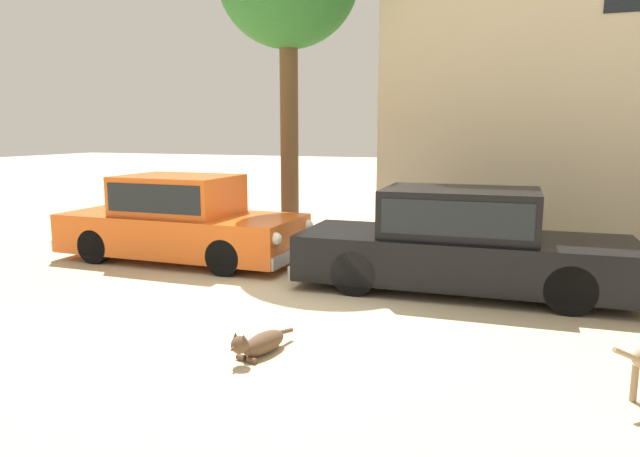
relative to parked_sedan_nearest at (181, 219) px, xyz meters
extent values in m
plane|color=#CCB78E|center=(2.91, -1.14, -0.74)|extent=(80.00, 80.00, 0.00)
cube|color=#D15619|center=(0.01, 0.00, -0.25)|extent=(4.30, 1.77, 0.68)
cube|color=#D15619|center=(-0.03, 0.00, 0.43)|extent=(1.98, 1.50, 0.68)
cube|color=black|center=(-0.03, 0.00, 0.44)|extent=(1.83, 1.52, 0.48)
cube|color=#999BA0|center=(2.13, 0.02, -0.48)|extent=(0.14, 1.69, 0.20)
cube|color=#999BA0|center=(-2.11, -0.02, -0.48)|extent=(0.14, 1.69, 0.20)
sphere|color=silver|center=(2.15, 0.70, -0.10)|extent=(0.20, 0.20, 0.20)
sphere|color=silver|center=(2.17, -0.66, -0.10)|extent=(0.20, 0.20, 0.20)
cube|color=red|center=(-2.11, 0.72, -0.08)|extent=(0.04, 0.18, 0.18)
cube|color=red|center=(-2.10, -0.76, -0.08)|extent=(0.04, 0.18, 0.18)
cylinder|color=black|center=(1.29, 0.78, -0.44)|extent=(0.60, 0.21, 0.60)
cylinder|color=black|center=(1.30, -0.75, -0.44)|extent=(0.60, 0.21, 0.60)
cylinder|color=black|center=(-1.28, 0.75, -0.44)|extent=(0.60, 0.21, 0.60)
cylinder|color=black|center=(-1.26, -0.78, -0.44)|extent=(0.60, 0.21, 0.60)
cube|color=black|center=(4.95, -0.26, -0.26)|extent=(4.75, 1.90, 0.66)
cube|color=black|center=(4.90, -0.26, 0.40)|extent=(2.21, 1.55, 0.67)
cube|color=black|center=(4.90, -0.26, 0.41)|extent=(2.04, 1.57, 0.47)
cube|color=#999BA0|center=(7.27, -0.15, -0.48)|extent=(0.19, 1.67, 0.20)
cube|color=#999BA0|center=(2.63, -0.36, -0.48)|extent=(0.19, 1.67, 0.20)
sphere|color=silver|center=(7.27, 0.51, -0.12)|extent=(0.20, 0.20, 0.20)
cube|color=red|center=(2.60, 0.37, -0.10)|extent=(0.05, 0.18, 0.18)
cube|color=red|center=(2.67, -1.09, -0.10)|extent=(0.05, 0.18, 0.18)
cylinder|color=black|center=(6.32, 0.55, -0.42)|extent=(0.66, 0.23, 0.65)
cylinder|color=black|center=(6.38, -0.94, -0.42)|extent=(0.66, 0.23, 0.65)
cylinder|color=black|center=(3.51, 0.43, -0.42)|extent=(0.66, 0.23, 0.65)
cylinder|color=black|center=(3.58, -1.07, -0.42)|extent=(0.66, 0.23, 0.65)
cylinder|color=brown|center=(3.36, -3.77, -0.71)|extent=(0.11, 0.08, 0.06)
cylinder|color=brown|center=(3.23, -3.74, -0.71)|extent=(0.11, 0.08, 0.06)
ellipsoid|color=brown|center=(3.35, -3.48, -0.63)|extent=(0.36, 0.66, 0.22)
sphere|color=brown|center=(3.27, -3.85, -0.53)|extent=(0.18, 0.18, 0.18)
cone|color=brown|center=(3.25, -3.94, -0.55)|extent=(0.12, 0.12, 0.10)
cone|color=brown|center=(3.33, -3.86, -0.45)|extent=(0.08, 0.08, 0.08)
cone|color=brown|center=(3.22, -3.83, -0.45)|extent=(0.08, 0.08, 0.08)
cylinder|color=brown|center=(3.44, -3.10, -0.62)|extent=(0.09, 0.23, 0.08)
cylinder|color=#997F60|center=(6.81, -3.33, -0.58)|extent=(0.06, 0.06, 0.33)
cylinder|color=#997F60|center=(6.70, -3.50, -0.27)|extent=(0.21, 0.15, 0.13)
cylinder|color=brown|center=(1.34, 1.78, 1.30)|extent=(0.35, 0.35, 4.08)
camera|label=1|loc=(5.97, -8.69, 1.57)|focal=32.72mm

